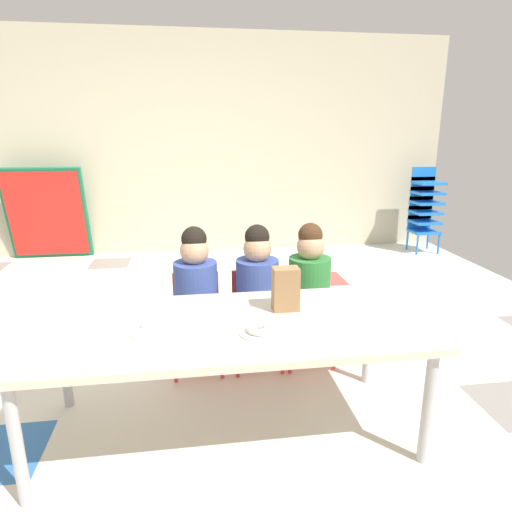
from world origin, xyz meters
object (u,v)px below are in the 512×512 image
at_px(seated_child_near_camera, 196,287).
at_px(paper_bag_brown, 286,289).
at_px(donut_powdered_loose, 152,324).
at_px(paper_plate_center_table, 150,332).
at_px(seated_child_middle_seat, 257,284).
at_px(donut_powdered_on_plate, 259,328).
at_px(seated_child_far_right, 309,281).
at_px(paper_plate_near_edge, 259,332).
at_px(kid_chair_blue_stack, 425,205).
at_px(craft_table, 228,332).
at_px(folded_activity_table, 47,214).

height_order(seated_child_near_camera, paper_bag_brown, seated_child_near_camera).
bearing_deg(donut_powdered_loose, paper_bag_brown, 10.65).
distance_m(paper_bag_brown, paper_plate_center_table, 0.69).
bearing_deg(donut_powdered_loose, seated_child_near_camera, 71.78).
distance_m(seated_child_middle_seat, paper_bag_brown, 0.53).
height_order(donut_powdered_on_plate, donut_powdered_loose, donut_powdered_on_plate).
xyz_separation_m(seated_child_near_camera, donut_powdered_on_plate, (0.27, -0.76, 0.06)).
distance_m(seated_child_far_right, paper_plate_near_edge, 0.88).
height_order(kid_chair_blue_stack, paper_plate_near_edge, kid_chair_blue_stack).
height_order(craft_table, seated_child_near_camera, seated_child_near_camera).
xyz_separation_m(folded_activity_table, paper_plate_near_edge, (1.94, -3.56, 0.06)).
bearing_deg(seated_child_middle_seat, paper_bag_brown, -82.27).
bearing_deg(donut_powdered_on_plate, paper_plate_center_table, 170.96).
distance_m(paper_plate_near_edge, donut_powdered_loose, 0.49).
relative_size(folded_activity_table, paper_bag_brown, 4.94).
bearing_deg(seated_child_middle_seat, seated_child_near_camera, 180.00).
relative_size(kid_chair_blue_stack, donut_powdered_loose, 9.74).
xyz_separation_m(seated_child_far_right, donut_powdered_on_plate, (-0.43, -0.76, 0.06)).
distance_m(seated_child_near_camera, donut_powdered_loose, 0.66).
bearing_deg(donut_powdered_on_plate, seated_child_near_camera, 109.51).
height_order(seated_child_far_right, donut_powdered_on_plate, seated_child_far_right).
height_order(paper_bag_brown, donut_powdered_on_plate, paper_bag_brown).
height_order(craft_table, seated_child_far_right, seated_child_far_right).
relative_size(donut_powdered_on_plate, donut_powdered_loose, 1.08).
bearing_deg(paper_plate_center_table, paper_plate_near_edge, -9.04).
relative_size(paper_plate_center_table, donut_powdered_loose, 1.69).
bearing_deg(seated_child_far_right, seated_child_near_camera, 180.00).
relative_size(seated_child_far_right, paper_bag_brown, 4.17).
xyz_separation_m(paper_plate_near_edge, donut_powdered_loose, (-0.48, 0.13, 0.01)).
bearing_deg(donut_powdered_loose, seated_child_far_right, 34.69).
xyz_separation_m(seated_child_middle_seat, paper_plate_near_edge, (-0.10, -0.76, 0.04)).
xyz_separation_m(paper_bag_brown, donut_powdered_loose, (-0.65, -0.12, -0.09)).
height_order(craft_table, paper_plate_near_edge, paper_plate_near_edge).
relative_size(seated_child_far_right, folded_activity_table, 0.84).
height_order(seated_child_near_camera, folded_activity_table, folded_activity_table).
bearing_deg(paper_plate_near_edge, paper_bag_brown, 55.73).
bearing_deg(paper_plate_center_table, kid_chair_blue_stack, 46.49).
xyz_separation_m(paper_bag_brown, paper_plate_center_table, (-0.65, -0.18, -0.11)).
xyz_separation_m(kid_chair_blue_stack, paper_plate_center_table, (-3.05, -3.21, 0.02)).
bearing_deg(paper_bag_brown, kid_chair_blue_stack, 51.71).
distance_m(paper_bag_brown, donut_powdered_on_plate, 0.32).
bearing_deg(kid_chair_blue_stack, paper_plate_near_edge, -128.00).
relative_size(folded_activity_table, paper_plate_near_edge, 6.04).
distance_m(seated_child_near_camera, paper_plate_near_edge, 0.81).
bearing_deg(seated_child_near_camera, paper_plate_center_table, -107.15).
bearing_deg(paper_plate_near_edge, seated_child_far_right, 60.42).
xyz_separation_m(kid_chair_blue_stack, donut_powdered_loose, (-3.05, -3.16, 0.03)).
distance_m(paper_plate_near_edge, paper_plate_center_table, 0.49).
xyz_separation_m(seated_child_far_right, paper_bag_brown, (-0.26, -0.51, 0.15)).
height_order(craft_table, donut_powdered_loose, donut_powdered_loose).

